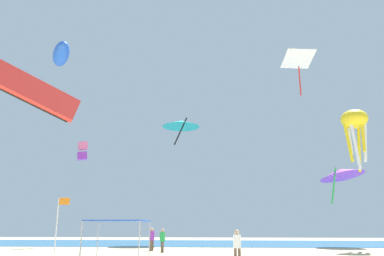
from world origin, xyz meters
name	(u,v)px	position (x,y,z in m)	size (l,w,h in m)	color
ocean_strip	(211,243)	(0.00, 29.48, 0.01)	(110.00, 20.35, 0.03)	#28608C
canopy_tent	(118,222)	(-4.66, 5.47, 2.12)	(3.37, 2.96, 2.23)	#B2B2B7
person_near_tent	(237,244)	(2.33, 3.12, 0.99)	(0.40, 0.40, 1.69)	brown
person_central	(162,239)	(-2.97, 11.73, 1.00)	(0.41, 0.43, 1.71)	brown
person_rightmost	(152,237)	(-4.12, 13.57, 1.04)	(0.42, 0.46, 1.77)	brown
banner_flag	(58,223)	(-6.69, 1.74, 2.00)	(0.61, 0.06, 3.28)	silver
kite_delta_purple	(341,173)	(13.58, 22.02, 7.17)	(6.30, 6.30, 3.98)	purple
kite_diamond_white	(298,61)	(9.03, 16.68, 17.23)	(3.11, 3.03, 4.14)	white
kite_inflatable_blue	(61,54)	(-13.58, 14.59, 17.86)	(4.04, 5.22, 2.05)	blue
kite_box_pink	(82,151)	(-13.06, 20.49, 9.58)	(1.28, 1.24, 1.97)	pink
kite_parafoil_red	(34,91)	(-10.91, 5.61, 10.66)	(5.11, 4.38, 3.86)	red
kite_octopus_yellow	(355,122)	(13.69, 16.96, 11.09)	(3.25, 3.25, 5.61)	yellow
kite_delta_teal	(181,124)	(-3.35, 26.37, 13.94)	(4.87, 4.86, 3.49)	teal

